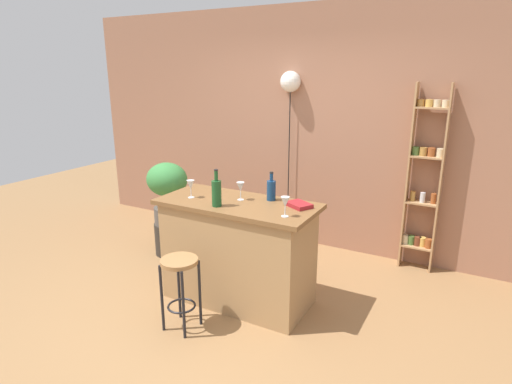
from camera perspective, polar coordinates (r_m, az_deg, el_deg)
ground at (r=3.92m, az=-4.70°, el=-16.05°), size 12.00×12.00×0.00m
back_wall at (r=5.10m, az=7.17°, el=8.31°), size 6.40×0.10×2.80m
kitchen_counter at (r=3.91m, az=-2.43°, el=-8.02°), size 1.43×0.66×0.96m
bar_stool at (r=3.56m, az=-10.20°, el=-11.32°), size 0.30×0.30×0.62m
spice_shelf at (r=4.71m, az=21.70°, el=1.34°), size 0.34×0.15×1.97m
plant_stool at (r=5.08m, az=-11.46°, el=-6.11°), size 0.36×0.36×0.37m
potted_plant at (r=4.89m, az=-11.86°, el=0.59°), size 0.47×0.43×0.71m
bottle_olive_oil at (r=3.60m, az=-5.34°, el=-0.05°), size 0.08×0.08×0.32m
bottle_soda_blue at (r=3.76m, az=2.07°, el=0.32°), size 0.08×0.08×0.26m
wine_glass_left at (r=3.88m, az=-8.79°, el=0.90°), size 0.07×0.07×0.16m
wine_glass_center at (r=3.77m, az=-2.10°, el=0.63°), size 0.07×0.07×0.16m
wine_glass_right at (r=3.34m, az=3.95°, el=-1.43°), size 0.07×0.07×0.16m
cookbook at (r=3.62m, az=5.81°, el=-1.73°), size 0.26×0.23×0.03m
pendant_globe_light at (r=5.03m, az=4.67°, el=14.40°), size 0.24×0.24×2.07m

